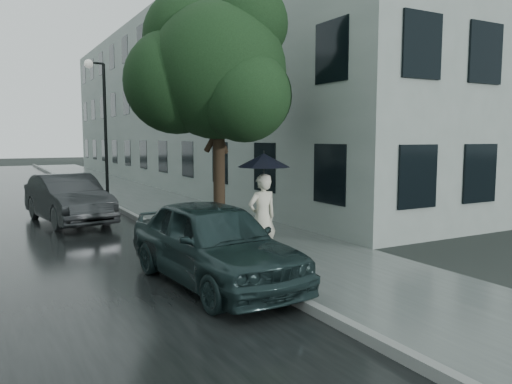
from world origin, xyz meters
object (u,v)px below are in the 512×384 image
car_near (214,242)px  street_tree (216,70)px  pedestrian (262,217)px  car_far (68,199)px  lamp_post (101,123)px

car_near → street_tree: bearing=60.5°
pedestrian → car_near: pedestrian is taller
car_near → car_far: 7.85m
pedestrian → street_tree: bearing=-95.4°
car_near → pedestrian: bearing=28.9°
pedestrian → car_far: pedestrian is taller
pedestrian → street_tree: street_tree is taller
pedestrian → lamp_post: 11.06m
pedestrian → lamp_post: lamp_post is taller
pedestrian → street_tree: (0.08, 2.39, 3.23)m
lamp_post → car_far: lamp_post is taller
street_tree → car_far: (-2.84, 4.37, -3.41)m
car_far → street_tree: bearing=-65.3°
lamp_post → car_far: (-1.87, -4.05, -2.35)m
lamp_post → car_near: lamp_post is taller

